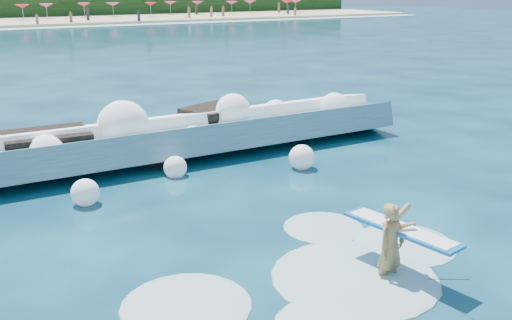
% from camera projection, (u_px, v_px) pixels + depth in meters
% --- Properties ---
extents(ground, '(200.00, 200.00, 0.00)m').
position_uv_depth(ground, '(241.00, 251.00, 11.78)').
color(ground, '#072139').
rests_on(ground, ground).
extents(breaking_wave, '(17.76, 2.78, 1.53)m').
position_uv_depth(breaking_wave, '(147.00, 143.00, 17.79)').
color(breaking_wave, teal).
rests_on(breaking_wave, ground).
extents(rock_cluster, '(8.15, 3.39, 1.40)m').
position_uv_depth(rock_cluster, '(134.00, 142.00, 18.20)').
color(rock_cluster, black).
rests_on(rock_cluster, ground).
extents(surfer_with_board, '(1.09, 2.93, 1.74)m').
position_uv_depth(surfer_with_board, '(393.00, 244.00, 10.62)').
color(surfer_with_board, '#A2804C').
rests_on(surfer_with_board, ground).
extents(wave_spray, '(15.55, 4.52, 2.00)m').
position_uv_depth(wave_spray, '(132.00, 134.00, 17.21)').
color(wave_spray, white).
rests_on(wave_spray, ground).
extents(surf_foam, '(8.77, 5.44, 0.16)m').
position_uv_depth(surf_foam, '(341.00, 278.00, 10.70)').
color(surf_foam, silver).
rests_on(surf_foam, ground).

